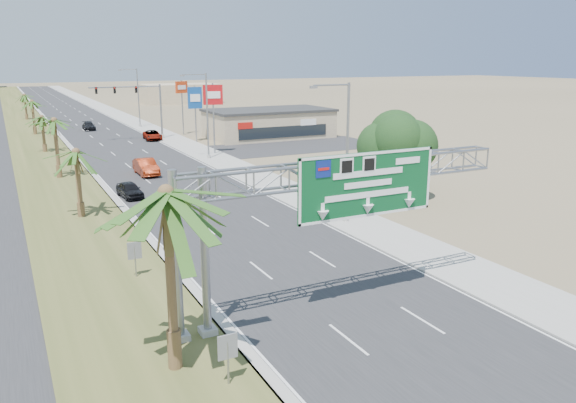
# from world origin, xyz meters

# --- Properties ---
(road) EXTENTS (12.00, 300.00, 0.02)m
(road) POSITION_xyz_m (0.00, 110.00, 0.01)
(road) COLOR #28282B
(road) RESTS_ON ground
(sidewalk_right) EXTENTS (4.00, 300.00, 0.10)m
(sidewalk_right) POSITION_xyz_m (8.50, 110.00, 0.05)
(sidewalk_right) COLOR #9E9B93
(sidewalk_right) RESTS_ON ground
(median_grass) EXTENTS (7.00, 300.00, 0.12)m
(median_grass) POSITION_xyz_m (-10.00, 110.00, 0.06)
(median_grass) COLOR #484F22
(median_grass) RESTS_ON ground
(sign_gantry) EXTENTS (16.75, 1.24, 7.50)m
(sign_gantry) POSITION_xyz_m (-1.06, 9.93, 6.06)
(sign_gantry) COLOR gray
(sign_gantry) RESTS_ON ground
(palm_near) EXTENTS (5.70, 5.70, 8.35)m
(palm_near) POSITION_xyz_m (-9.20, 8.00, 6.93)
(palm_near) COLOR brown
(palm_near) RESTS_ON ground
(palm_row_b) EXTENTS (3.99, 3.99, 5.95)m
(palm_row_b) POSITION_xyz_m (-9.50, 32.00, 4.90)
(palm_row_b) COLOR brown
(palm_row_b) RESTS_ON ground
(palm_row_c) EXTENTS (3.99, 3.99, 6.75)m
(palm_row_c) POSITION_xyz_m (-9.50, 48.00, 5.66)
(palm_row_c) COLOR brown
(palm_row_c) RESTS_ON ground
(palm_row_d) EXTENTS (3.99, 3.99, 5.45)m
(palm_row_d) POSITION_xyz_m (-9.50, 66.00, 4.42)
(palm_row_d) COLOR brown
(palm_row_d) RESTS_ON ground
(palm_row_e) EXTENTS (3.99, 3.99, 6.15)m
(palm_row_e) POSITION_xyz_m (-9.50, 85.00, 5.09)
(palm_row_e) COLOR brown
(palm_row_e) RESTS_ON ground
(palm_row_f) EXTENTS (3.99, 3.99, 5.75)m
(palm_row_f) POSITION_xyz_m (-9.50, 110.00, 4.71)
(palm_row_f) COLOR brown
(palm_row_f) RESTS_ON ground
(streetlight_near) EXTENTS (3.27, 0.44, 10.00)m
(streetlight_near) POSITION_xyz_m (7.30, 22.00, 4.69)
(streetlight_near) COLOR gray
(streetlight_near) RESTS_ON ground
(streetlight_mid) EXTENTS (3.27, 0.44, 10.00)m
(streetlight_mid) POSITION_xyz_m (7.30, 52.00, 4.69)
(streetlight_mid) COLOR gray
(streetlight_mid) RESTS_ON ground
(streetlight_far) EXTENTS (3.27, 0.44, 10.00)m
(streetlight_far) POSITION_xyz_m (7.30, 88.00, 4.69)
(streetlight_far) COLOR gray
(streetlight_far) RESTS_ON ground
(signal_mast) EXTENTS (10.28, 0.71, 8.00)m
(signal_mast) POSITION_xyz_m (5.17, 71.97, 4.85)
(signal_mast) COLOR gray
(signal_mast) RESTS_ON ground
(store_building) EXTENTS (18.00, 10.00, 4.00)m
(store_building) POSITION_xyz_m (22.00, 66.00, 2.00)
(store_building) COLOR tan
(store_building) RESTS_ON ground
(oak_near) EXTENTS (4.50, 4.50, 6.80)m
(oak_near) POSITION_xyz_m (15.00, 26.00, 4.53)
(oak_near) COLOR brown
(oak_near) RESTS_ON ground
(oak_far) EXTENTS (3.50, 3.50, 5.60)m
(oak_far) POSITION_xyz_m (18.00, 30.00, 3.82)
(oak_far) COLOR brown
(oak_far) RESTS_ON ground
(median_signback_a) EXTENTS (0.75, 0.08, 2.08)m
(median_signback_a) POSITION_xyz_m (-7.80, 6.00, 1.45)
(median_signback_a) COLOR gray
(median_signback_a) RESTS_ON ground
(median_signback_b) EXTENTS (0.75, 0.08, 2.08)m
(median_signback_b) POSITION_xyz_m (-8.50, 18.00, 1.45)
(median_signback_b) COLOR gray
(median_signback_b) RESTS_ON ground
(building_distant_right) EXTENTS (20.00, 12.00, 5.00)m
(building_distant_right) POSITION_xyz_m (30.00, 140.00, 2.50)
(building_distant_right) COLOR tan
(building_distant_right) RESTS_ON ground
(car_left_lane) EXTENTS (1.95, 4.03, 1.33)m
(car_left_lane) POSITION_xyz_m (-4.92, 36.80, 0.66)
(car_left_lane) COLOR black
(car_left_lane) RESTS_ON ground
(car_mid_lane) EXTENTS (1.79, 5.04, 1.66)m
(car_mid_lane) POSITION_xyz_m (-1.37, 45.91, 0.83)
(car_mid_lane) COLOR maroon
(car_mid_lane) RESTS_ON ground
(car_right_lane) EXTENTS (2.75, 5.19, 1.39)m
(car_right_lane) POSITION_xyz_m (5.50, 71.12, 0.70)
(car_right_lane) COLOR gray
(car_right_lane) RESTS_ON ground
(car_far) EXTENTS (1.96, 4.59, 1.32)m
(car_far) POSITION_xyz_m (-1.10, 87.73, 0.66)
(car_far) COLOR black
(car_far) RESTS_ON ground
(pole_sign_red_near) EXTENTS (2.39, 0.95, 8.71)m
(pole_sign_red_near) POSITION_xyz_m (9.38, 55.15, 6.83)
(pole_sign_red_near) COLOR gray
(pole_sign_red_near) RESTS_ON ground
(pole_sign_blue) EXTENTS (2.02, 0.52, 7.94)m
(pole_sign_blue) POSITION_xyz_m (10.68, 66.41, 5.91)
(pole_sign_blue) COLOR gray
(pole_sign_blue) RESTS_ON ground
(pole_sign_red_far) EXTENTS (2.14, 1.15, 8.43)m
(pole_sign_red_far) POSITION_xyz_m (11.35, 74.99, 6.66)
(pole_sign_red_far) COLOR gray
(pole_sign_red_far) RESTS_ON ground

